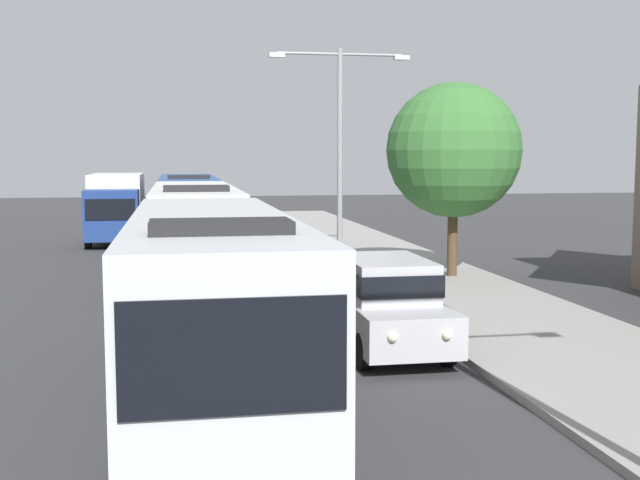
% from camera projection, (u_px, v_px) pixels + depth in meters
% --- Properties ---
extents(bus_lead, '(2.58, 10.47, 3.21)m').
position_uv_depth(bus_lead, '(212.00, 298.00, 13.14)').
color(bus_lead, silver).
rests_on(bus_lead, ground_plane).
extents(bus_second_in_line, '(2.58, 11.23, 3.21)m').
position_uv_depth(bus_second_in_line, '(194.00, 230.00, 25.07)').
color(bus_second_in_line, silver).
rests_on(bus_second_in_line, ground_plane).
extents(bus_middle, '(2.58, 11.82, 3.21)m').
position_uv_depth(bus_middle, '(188.00, 206.00, 37.16)').
color(bus_middle, '#284C8C').
rests_on(bus_middle, ground_plane).
extents(white_suv, '(1.86, 4.57, 1.90)m').
position_uv_depth(white_suv, '(387.00, 300.00, 16.53)').
color(white_suv, '#B7B7BC').
rests_on(white_suv, ground_plane).
extents(box_truck_oncoming, '(2.35, 7.11, 3.15)m').
position_uv_depth(box_truck_oncoming, '(116.00, 205.00, 37.43)').
color(box_truck_oncoming, navy).
rests_on(box_truck_oncoming, ground_plane).
extents(streetlamp_mid, '(5.17, 0.28, 7.72)m').
position_uv_depth(streetlamp_mid, '(340.00, 132.00, 29.28)').
color(streetlamp_mid, gray).
rests_on(streetlamp_mid, sidewalk).
extents(roadside_tree, '(4.30, 4.30, 6.19)m').
position_uv_depth(roadside_tree, '(454.00, 150.00, 25.50)').
color(roadside_tree, '#4C3823').
rests_on(roadside_tree, sidewalk).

